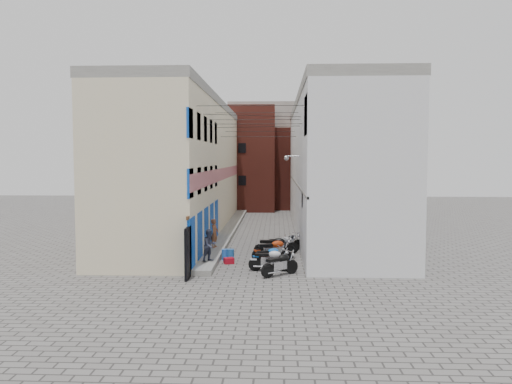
# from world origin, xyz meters

# --- Properties ---
(ground) EXTENTS (90.00, 90.00, 0.00)m
(ground) POSITION_xyz_m (0.00, 0.00, 0.00)
(ground) COLOR #5F5B59
(ground) RESTS_ON ground
(plinth) EXTENTS (0.90, 26.00, 0.25)m
(plinth) POSITION_xyz_m (-2.05, 13.00, 0.12)
(plinth) COLOR slate
(plinth) RESTS_ON ground
(building_left) EXTENTS (5.10, 27.00, 9.00)m
(building_left) POSITION_xyz_m (-4.98, 12.95, 4.50)
(building_left) COLOR beige
(building_left) RESTS_ON ground
(building_right) EXTENTS (5.94, 26.00, 9.00)m
(building_right) POSITION_xyz_m (5.00, 13.00, 4.51)
(building_right) COLOR silver
(building_right) RESTS_ON ground
(building_far_brick_left) EXTENTS (6.00, 6.00, 10.00)m
(building_far_brick_left) POSITION_xyz_m (-2.00, 28.00, 5.00)
(building_far_brick_left) COLOR maroon
(building_far_brick_left) RESTS_ON ground
(building_far_brick_right) EXTENTS (5.00, 6.00, 8.00)m
(building_far_brick_right) POSITION_xyz_m (3.00, 30.00, 4.00)
(building_far_brick_right) COLOR maroon
(building_far_brick_right) RESTS_ON ground
(building_far_concrete) EXTENTS (8.00, 5.00, 11.00)m
(building_far_concrete) POSITION_xyz_m (0.00, 34.00, 5.50)
(building_far_concrete) COLOR slate
(building_far_concrete) RESTS_ON ground
(far_shopfront) EXTENTS (2.00, 0.30, 2.40)m
(far_shopfront) POSITION_xyz_m (0.00, 25.20, 1.20)
(far_shopfront) COLOR black
(far_shopfront) RESTS_ON ground
(overhead_wires) EXTENTS (5.80, 13.02, 1.32)m
(overhead_wires) POSITION_xyz_m (0.00, 7.64, 7.12)
(overhead_wires) COLOR black
(overhead_wires) RESTS_ON ground
(motorcycle_a) EXTENTS (1.91, 1.69, 1.13)m
(motorcycle_a) POSITION_xyz_m (1.37, 0.27, 0.56)
(motorcycle_a) COLOR black
(motorcycle_a) RESTS_ON ground
(motorcycle_b) EXTENTS (1.98, 0.69, 1.14)m
(motorcycle_b) POSITION_xyz_m (0.93, 1.16, 0.57)
(motorcycle_b) COLOR silver
(motorcycle_b) RESTS_ON ground
(motorcycle_c) EXTENTS (1.85, 1.00, 1.02)m
(motorcycle_c) POSITION_xyz_m (0.89, 2.23, 0.51)
(motorcycle_c) COLOR blue
(motorcycle_c) RESTS_ON ground
(motorcycle_d) EXTENTS (2.28, 1.38, 1.26)m
(motorcycle_d) POSITION_xyz_m (1.05, 3.21, 0.63)
(motorcycle_d) COLOR #9C2B0B
(motorcycle_d) RESTS_ON ground
(motorcycle_e) EXTENTS (2.20, 0.79, 1.26)m
(motorcycle_e) POSITION_xyz_m (1.11, 4.19, 0.63)
(motorcycle_e) COLOR black
(motorcycle_e) RESTS_ON ground
(motorcycle_f) EXTENTS (1.96, 0.91, 1.09)m
(motorcycle_f) POSITION_xyz_m (1.47, 5.33, 0.55)
(motorcycle_f) COLOR #A6A5AA
(motorcycle_f) RESTS_ON ground
(motorcycle_g) EXTENTS (1.78, 1.55, 1.05)m
(motorcycle_g) POSITION_xyz_m (1.90, 6.13, 0.52)
(motorcycle_g) COLOR black
(motorcycle_g) RESTS_ON ground
(person_a) EXTENTS (0.49, 0.63, 1.54)m
(person_a) POSITION_xyz_m (-2.16, 5.64, 1.02)
(person_a) COLOR brown
(person_a) RESTS_ON plinth
(person_b) EXTENTS (0.92, 0.93, 1.52)m
(person_b) POSITION_xyz_m (-1.92, 1.99, 1.01)
(person_b) COLOR #32374B
(person_b) RESTS_ON plinth
(water_jug_near) EXTENTS (0.43, 0.43, 0.57)m
(water_jug_near) POSITION_xyz_m (-1.08, 3.38, 0.29)
(water_jug_near) COLOR #215BA5
(water_jug_near) RESTS_ON ground
(water_jug_far) EXTENTS (0.40, 0.40, 0.55)m
(water_jug_far) POSITION_xyz_m (-1.36, 3.50, 0.27)
(water_jug_far) COLOR blue
(water_jug_far) RESTS_ON ground
(red_crate) EXTENTS (0.55, 0.49, 0.28)m
(red_crate) POSITION_xyz_m (-1.09, 2.64, 0.14)
(red_crate) COLOR #A10B1A
(red_crate) RESTS_ON ground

